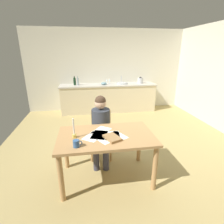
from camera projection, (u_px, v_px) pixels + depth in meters
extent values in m
cube|color=tan|center=(123.00, 144.00, 3.86)|extent=(5.20, 5.20, 0.04)
cube|color=beige|center=(107.00, 70.00, 5.85)|extent=(5.20, 0.12, 2.60)
cube|color=beige|center=(108.00, 98.00, 5.80)|extent=(3.04, 0.60, 0.86)
cube|color=#B7B2A8|center=(108.00, 85.00, 5.65)|extent=(3.08, 0.64, 0.04)
cube|color=tan|center=(106.00, 136.00, 2.57)|extent=(1.39, 0.84, 0.04)
cylinder|color=tan|center=(61.00, 178.00, 2.26)|extent=(0.07, 0.07, 0.70)
cylinder|color=tan|center=(155.00, 168.00, 2.45)|extent=(0.07, 0.07, 0.70)
cylinder|color=tan|center=(66.00, 149.00, 2.93)|extent=(0.07, 0.07, 0.70)
cylinder|color=tan|center=(139.00, 143.00, 3.12)|extent=(0.07, 0.07, 0.70)
cube|color=tan|center=(101.00, 134.00, 3.21)|extent=(0.44, 0.44, 0.04)
cube|color=tan|center=(101.00, 120.00, 3.32)|extent=(0.36, 0.07, 0.40)
cylinder|color=tan|center=(92.00, 151.00, 3.12)|extent=(0.04, 0.04, 0.45)
cylinder|color=tan|center=(111.00, 150.00, 3.13)|extent=(0.04, 0.04, 0.45)
cylinder|color=tan|center=(93.00, 141.00, 3.44)|extent=(0.04, 0.04, 0.45)
cylinder|color=tan|center=(110.00, 141.00, 3.45)|extent=(0.04, 0.04, 0.45)
cylinder|color=#333842|center=(101.00, 123.00, 3.11)|extent=(0.36, 0.36, 0.50)
sphere|color=#D8AD8C|center=(100.00, 103.00, 3.00)|extent=(0.20, 0.20, 0.20)
sphere|color=#473323|center=(100.00, 101.00, 2.98)|extent=(0.19, 0.19, 0.19)
cylinder|color=#383847|center=(96.00, 140.00, 3.01)|extent=(0.17, 0.39, 0.13)
cylinder|color=#383847|center=(96.00, 158.00, 2.91)|extent=(0.10, 0.10, 0.45)
cylinder|color=#383847|center=(106.00, 140.00, 3.02)|extent=(0.17, 0.39, 0.13)
cylinder|color=#383847|center=(106.00, 158.00, 2.91)|extent=(0.10, 0.10, 0.45)
cylinder|color=#33598C|center=(76.00, 144.00, 2.23)|extent=(0.08, 0.08, 0.10)
torus|color=#33598C|center=(80.00, 143.00, 2.23)|extent=(0.07, 0.01, 0.07)
cylinder|color=gold|center=(74.00, 136.00, 2.47)|extent=(0.06, 0.06, 0.05)
cylinder|color=white|center=(74.00, 127.00, 2.43)|extent=(0.02, 0.02, 0.24)
cube|color=#9E7447|center=(112.00, 138.00, 2.44)|extent=(0.26, 0.31, 0.03)
cube|color=white|center=(99.00, 135.00, 2.57)|extent=(0.29, 0.35, 0.00)
cube|color=white|center=(102.00, 131.00, 2.70)|extent=(0.34, 0.36, 0.00)
cube|color=white|center=(93.00, 136.00, 2.51)|extent=(0.34, 0.36, 0.00)
cube|color=white|center=(104.00, 139.00, 2.45)|extent=(0.33, 0.36, 0.00)
cube|color=white|center=(112.00, 136.00, 2.54)|extent=(0.25, 0.32, 0.00)
cube|color=white|center=(117.00, 136.00, 2.53)|extent=(0.32, 0.36, 0.00)
cylinder|color=#B2B7BC|center=(122.00, 83.00, 5.71)|extent=(0.36, 0.36, 0.04)
cylinder|color=silver|center=(121.00, 79.00, 5.82)|extent=(0.02, 0.02, 0.24)
cylinder|color=black|center=(75.00, 82.00, 5.48)|extent=(0.07, 0.07, 0.22)
cylinder|color=black|center=(74.00, 77.00, 5.43)|extent=(0.03, 0.03, 0.05)
cylinder|color=#8C999E|center=(78.00, 82.00, 5.44)|extent=(0.06, 0.06, 0.22)
cylinder|color=#8C999E|center=(78.00, 77.00, 5.40)|extent=(0.03, 0.03, 0.05)
ellipsoid|color=#668C99|center=(104.00, 83.00, 5.56)|extent=(0.18, 0.18, 0.08)
cylinder|color=#B7BABF|center=(140.00, 81.00, 5.77)|extent=(0.18, 0.18, 0.18)
cone|color=#262628|center=(140.00, 77.00, 5.74)|extent=(0.11, 0.11, 0.04)
cylinder|color=silver|center=(110.00, 83.00, 5.79)|extent=(0.06, 0.06, 0.00)
cylinder|color=silver|center=(110.00, 82.00, 5.78)|extent=(0.01, 0.01, 0.07)
cone|color=silver|center=(110.00, 80.00, 5.76)|extent=(0.07, 0.07, 0.08)
cylinder|color=silver|center=(107.00, 83.00, 5.78)|extent=(0.06, 0.06, 0.00)
cylinder|color=silver|center=(107.00, 82.00, 5.77)|extent=(0.01, 0.01, 0.07)
cone|color=silver|center=(107.00, 80.00, 5.74)|extent=(0.07, 0.07, 0.08)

